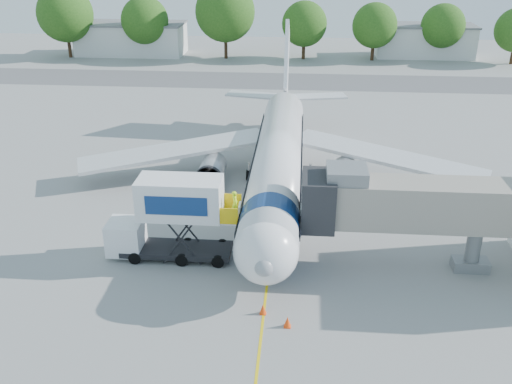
# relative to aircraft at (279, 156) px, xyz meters

# --- Properties ---
(ground) EXTENTS (160.00, 160.00, 0.00)m
(ground) POSITION_rel_aircraft_xyz_m (0.00, -4.12, -2.95)
(ground) COLOR gray
(ground) RESTS_ON ground
(guidance_line) EXTENTS (0.15, 70.00, 0.01)m
(guidance_line) POSITION_rel_aircraft_xyz_m (0.00, -4.12, -2.94)
(guidance_line) COLOR yellow
(guidance_line) RESTS_ON ground
(taxiway_strip) EXTENTS (120.00, 10.00, 0.01)m
(taxiway_strip) POSITION_rel_aircraft_xyz_m (0.00, 37.88, -2.94)
(taxiway_strip) COLOR #59595B
(taxiway_strip) RESTS_ON ground
(aircraft) EXTENTS (34.17, 37.73, 11.35)m
(aircraft) POSITION_rel_aircraft_xyz_m (0.00, 0.00, 0.00)
(aircraft) COLOR white
(aircraft) RESTS_ON ground
(jet_bridge) EXTENTS (13.90, 3.20, 6.60)m
(jet_bridge) POSITION_rel_aircraft_xyz_m (7.99, -11.12, 1.39)
(jet_bridge) COLOR gray
(jet_bridge) RESTS_ON ground
(catering_hiloader) EXTENTS (8.51, 2.44, 5.50)m
(catering_hiloader) POSITION_rel_aircraft_xyz_m (-6.27, -11.12, -0.19)
(catering_hiloader) COLOR black
(catering_hiloader) RESTS_ON ground
(ground_tug) EXTENTS (3.19, 1.67, 1.27)m
(ground_tug) POSITION_rel_aircraft_xyz_m (-2.54, -20.00, -2.28)
(ground_tug) COLOR white
(ground_tug) RESTS_ON ground
(safety_cone_a) EXTENTS (0.39, 0.39, 0.62)m
(safety_cone_a) POSITION_rel_aircraft_xyz_m (-0.04, -16.73, -2.65)
(safety_cone_a) COLOR #FD430D
(safety_cone_a) RESTS_ON ground
(safety_cone_b) EXTENTS (0.40, 0.40, 0.64)m
(safety_cone_b) POSITION_rel_aircraft_xyz_m (1.34, -17.76, -2.64)
(safety_cone_b) COLOR #FD430D
(safety_cone_b) RESTS_ON ground
(outbuilding_left) EXTENTS (18.40, 8.40, 5.30)m
(outbuilding_left) POSITION_rel_aircraft_xyz_m (-28.00, 55.88, -0.29)
(outbuilding_left) COLOR silver
(outbuilding_left) RESTS_ON ground
(outbuilding_right) EXTENTS (16.40, 7.40, 5.30)m
(outbuilding_right) POSITION_rel_aircraft_xyz_m (22.00, 57.88, -0.29)
(outbuilding_right) COLOR silver
(outbuilding_right) RESTS_ON ground
(tree_a) EXTENTS (9.15, 9.15, 11.67)m
(tree_a) POSITION_rel_aircraft_xyz_m (-37.68, 52.10, 4.14)
(tree_a) COLOR #382314
(tree_a) RESTS_ON ground
(tree_b) EXTENTS (7.80, 7.80, 9.94)m
(tree_b) POSITION_rel_aircraft_xyz_m (-24.67, 53.17, 3.09)
(tree_b) COLOR #382314
(tree_b) RESTS_ON ground
(tree_c) EXTENTS (9.74, 9.74, 12.42)m
(tree_c) POSITION_rel_aircraft_xyz_m (-11.26, 53.37, 4.60)
(tree_c) COLOR #382314
(tree_c) RESTS_ON ground
(tree_d) EXTENTS (7.35, 7.35, 9.37)m
(tree_d) POSITION_rel_aircraft_xyz_m (1.69, 53.87, 2.74)
(tree_d) COLOR #382314
(tree_d) RESTS_ON ground
(tree_e) EXTENTS (7.23, 7.23, 9.22)m
(tree_e) POSITION_rel_aircraft_xyz_m (13.04, 53.76, 2.64)
(tree_e) COLOR #382314
(tree_e) RESTS_ON ground
(tree_f) EXTENTS (7.07, 7.07, 9.02)m
(tree_f) POSITION_rel_aircraft_xyz_m (24.16, 55.08, 2.52)
(tree_f) COLOR #382314
(tree_f) RESTS_ON ground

